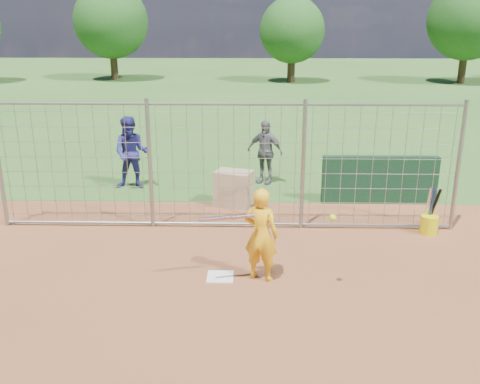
{
  "coord_description": "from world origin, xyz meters",
  "views": [
    {
      "loc": [
        0.52,
        -8.08,
        4.05
      ],
      "look_at": [
        0.3,
        0.8,
        1.15
      ],
      "focal_mm": 40.0,
      "sensor_mm": 36.0,
      "label": 1
    }
  ],
  "objects_px": {
    "batter": "(261,235)",
    "equipment_bin": "(234,188)",
    "bystander_b": "(265,152)",
    "bystander_a": "(131,153)",
    "bucket_with_bats": "(429,222)"
  },
  "relations": [
    {
      "from": "bystander_b",
      "to": "bystander_a",
      "type": "bearing_deg",
      "value": -145.03
    },
    {
      "from": "batter",
      "to": "equipment_bin",
      "type": "bearing_deg",
      "value": -59.84
    },
    {
      "from": "bystander_a",
      "to": "bucket_with_bats",
      "type": "height_order",
      "value": "bystander_a"
    },
    {
      "from": "batter",
      "to": "bystander_b",
      "type": "height_order",
      "value": "bystander_b"
    },
    {
      "from": "bystander_b",
      "to": "bucket_with_bats",
      "type": "xyz_separation_m",
      "value": [
        3.16,
        -3.37,
        -0.57
      ]
    },
    {
      "from": "batter",
      "to": "bystander_a",
      "type": "relative_size",
      "value": 0.86
    },
    {
      "from": "bystander_a",
      "to": "batter",
      "type": "bearing_deg",
      "value": -56.37
    },
    {
      "from": "bystander_a",
      "to": "bucket_with_bats",
      "type": "xyz_separation_m",
      "value": [
        6.45,
        -2.84,
        -0.65
      ]
    },
    {
      "from": "bystander_a",
      "to": "bucket_with_bats",
      "type": "relative_size",
      "value": 1.84
    },
    {
      "from": "equipment_bin",
      "to": "bucket_with_bats",
      "type": "relative_size",
      "value": 0.82
    },
    {
      "from": "batter",
      "to": "bucket_with_bats",
      "type": "xyz_separation_m",
      "value": [
        3.33,
        1.99,
        -0.53
      ]
    },
    {
      "from": "equipment_bin",
      "to": "batter",
      "type": "bearing_deg",
      "value": -63.43
    },
    {
      "from": "bystander_a",
      "to": "bystander_b",
      "type": "distance_m",
      "value": 3.33
    },
    {
      "from": "batter",
      "to": "equipment_bin",
      "type": "distance_m",
      "value": 3.65
    },
    {
      "from": "batter",
      "to": "equipment_bin",
      "type": "height_order",
      "value": "batter"
    }
  ]
}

